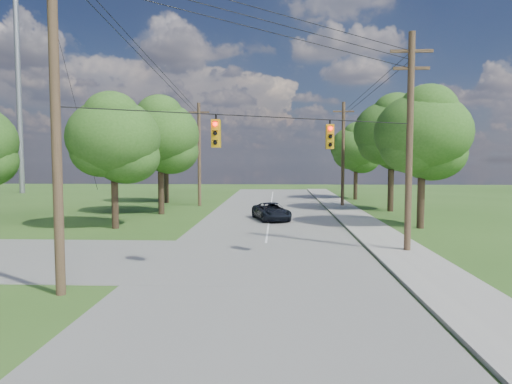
{
  "coord_description": "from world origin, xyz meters",
  "views": [
    {
      "loc": [
        2.58,
        -14.18,
        4.47
      ],
      "look_at": [
        1.69,
        5.0,
        3.13
      ],
      "focal_mm": 32.0,
      "sensor_mm": 36.0,
      "label": 1
    }
  ],
  "objects_px": {
    "pole_ne": "(410,139)",
    "pole_north_w": "(199,153)",
    "pole_sw": "(55,106)",
    "car_main_north": "(271,211)",
    "pole_north_e": "(343,153)"
  },
  "relations": [
    {
      "from": "pole_ne",
      "to": "pole_north_w",
      "type": "bearing_deg",
      "value": 122.29
    },
    {
      "from": "pole_sw",
      "to": "pole_north_w",
      "type": "xyz_separation_m",
      "value": [
        -0.4,
        29.6,
        -1.1
      ]
    },
    {
      "from": "pole_sw",
      "to": "car_main_north",
      "type": "relative_size",
      "value": 2.62
    },
    {
      "from": "pole_sw",
      "to": "pole_ne",
      "type": "relative_size",
      "value": 1.14
    },
    {
      "from": "pole_sw",
      "to": "car_main_north",
      "type": "distance_m",
      "value": 21.0
    },
    {
      "from": "pole_north_e",
      "to": "pole_north_w",
      "type": "relative_size",
      "value": 1.0
    },
    {
      "from": "car_main_north",
      "to": "pole_sw",
      "type": "bearing_deg",
      "value": -125.76
    },
    {
      "from": "pole_ne",
      "to": "pole_north_e",
      "type": "distance_m",
      "value": 22.0
    },
    {
      "from": "pole_sw",
      "to": "pole_ne",
      "type": "distance_m",
      "value": 15.51
    },
    {
      "from": "pole_north_e",
      "to": "car_main_north",
      "type": "relative_size",
      "value": 2.18
    },
    {
      "from": "pole_ne",
      "to": "car_main_north",
      "type": "bearing_deg",
      "value": 120.39
    },
    {
      "from": "pole_ne",
      "to": "pole_north_w",
      "type": "height_order",
      "value": "pole_ne"
    },
    {
      "from": "pole_sw",
      "to": "pole_north_e",
      "type": "bearing_deg",
      "value": 65.48
    },
    {
      "from": "pole_north_e",
      "to": "car_main_north",
      "type": "xyz_separation_m",
      "value": [
        -6.73,
        -10.52,
        -4.46
      ]
    },
    {
      "from": "pole_ne",
      "to": "car_main_north",
      "type": "xyz_separation_m",
      "value": [
        -6.73,
        11.48,
        -4.8
      ]
    }
  ]
}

